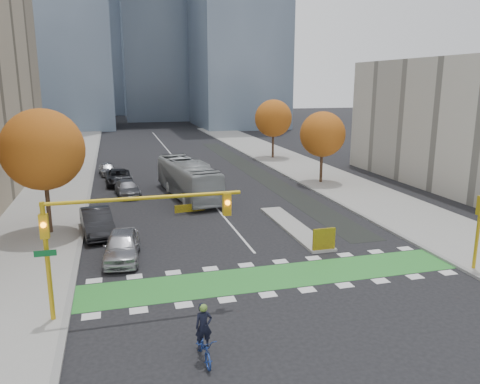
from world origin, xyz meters
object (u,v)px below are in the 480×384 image
tree_east_near (323,134)px  tree_east_far (273,118)px  bus (188,179)px  parked_car_b (97,222)px  parked_car_c (127,188)px  traffic_signal_west (111,225)px  parked_car_e (107,169)px  tree_west (43,150)px  parked_car_a (122,246)px  cyclist (204,342)px  parked_car_d (118,177)px  traffic_signal_east (479,222)px  hazard_board (324,239)px

tree_east_near → tree_east_far: size_ratio=0.92×
bus → parked_car_b: bus is taller
parked_car_b → parked_car_c: (2.29, 10.60, -0.19)m
traffic_signal_west → parked_car_e: bearing=91.0°
tree_west → bus: 13.73m
parked_car_c → tree_west: bearing=-125.3°
tree_east_near → parked_car_a: bearing=-140.8°
tree_east_near → cyclist: bearing=-122.2°
tree_west → tree_east_far: (24.50, 26.00, -0.38)m
parked_car_a → parked_car_c: size_ratio=1.04×
tree_east_near → parked_car_b: 24.02m
parked_car_b → parked_car_d: 15.69m
tree_west → traffic_signal_west: tree_west is taller
tree_west → traffic_signal_east: tree_west is taller
traffic_signal_west → parked_car_c: (1.22, 22.17, -3.37)m
parked_car_d → tree_west: bearing=-109.5°
traffic_signal_west → cyclist: bearing=-55.4°
tree_east_far → traffic_signal_west: 43.61m
hazard_board → parked_car_d: same height
hazard_board → parked_car_d: 25.18m
hazard_board → traffic_signal_west: bearing=-158.5°
tree_west → parked_car_b: 5.70m
tree_east_far → parked_car_a: bearing=-122.1°
traffic_signal_east → hazard_board: bearing=144.1°
traffic_signal_east → parked_car_b: 22.75m
tree_east_far → traffic_signal_east: size_ratio=1.87×
bus → parked_car_e: bearing=112.0°
parked_car_b → parked_car_c: size_ratio=1.13×
traffic_signal_east → parked_car_a: traffic_signal_east is taller
parked_car_d → parked_car_c: bearing=-84.4°
tree_east_near → traffic_signal_east: bearing=-93.8°
traffic_signal_west → parked_car_b: traffic_signal_west is taller
tree_east_near → parked_car_d: size_ratio=1.36×
tree_west → parked_car_c: (5.29, 9.66, -4.95)m
tree_east_near → parked_car_e: 23.17m
parked_car_a → cyclist: bearing=-71.5°
traffic_signal_west → tree_east_far: bearing=62.1°
parked_car_a → tree_west: bearing=132.1°
traffic_signal_west → traffic_signal_east: traffic_signal_west is taller
tree_east_far → parked_car_a: (-20.03, -31.94, -4.43)m
tree_west → tree_east_far: 35.73m
bus → parked_car_e: size_ratio=2.93×
parked_car_e → parked_car_a: bearing=-94.2°
cyclist → parked_car_d: 31.62m
traffic_signal_west → traffic_signal_east: (18.43, 0.00, -1.30)m
cyclist → traffic_signal_west: bearing=121.4°
traffic_signal_east → parked_car_c: bearing=127.8°
traffic_signal_west → tree_west: bearing=108.0°
hazard_board → parked_car_b: 14.70m
traffic_signal_east → parked_car_a: (-18.03, 6.56, -1.92)m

